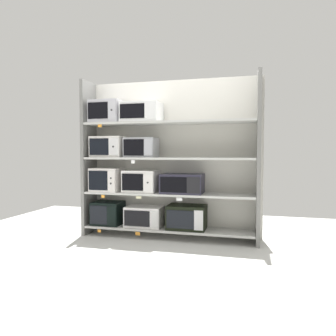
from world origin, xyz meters
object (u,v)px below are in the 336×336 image
object	(u,v)px
microwave_6	(109,147)
microwave_7	(141,148)
microwave_9	(142,113)
microwave_1	(144,216)
microwave_3	(107,179)
microwave_2	(187,217)
microwave_8	(108,112)
microwave_0	(108,213)
microwave_4	(141,181)
microwave_5	(182,184)

from	to	relation	value
microwave_6	microwave_7	bearing A→B (deg)	-0.01
microwave_7	microwave_9	xyz separation A→B (m)	(0.01, 0.00, 0.50)
microwave_1	microwave_6	bearing A→B (deg)	-180.00
microwave_1	microwave_3	bearing A→B (deg)	-179.98
microwave_2	microwave_8	size ratio (longest dim) A/B	1.18
microwave_0	microwave_4	world-z (taller)	microwave_4
microwave_5	microwave_8	size ratio (longest dim) A/B	1.28
microwave_3	microwave_5	xyz separation A→B (m)	(1.14, 0.00, -0.03)
microwave_8	microwave_9	bearing A→B (deg)	0.00
microwave_8	microwave_9	distance (m)	0.53
microwave_2	microwave_9	distance (m)	1.61
microwave_2	microwave_7	xyz separation A→B (m)	(-0.67, -0.00, 0.97)
microwave_9	microwave_1	bearing A→B (deg)	-0.44
microwave_2	microwave_9	world-z (taller)	microwave_9
microwave_3	microwave_9	world-z (taller)	microwave_9
microwave_5	microwave_7	xyz separation A→B (m)	(-0.60, -0.00, 0.50)
microwave_1	microwave_2	size ratio (longest dim) A/B	0.99
microwave_7	microwave_9	bearing A→B (deg)	2.23
microwave_0	microwave_8	bearing A→B (deg)	1.53
microwave_1	microwave_8	world-z (taller)	microwave_8
microwave_6	microwave_9	world-z (taller)	microwave_9
microwave_1	microwave_4	world-z (taller)	microwave_4
microwave_3	microwave_1	bearing A→B (deg)	0.02
microwave_4	microwave_9	bearing A→B (deg)	0.74
microwave_0	microwave_2	xyz separation A→B (m)	(1.20, 0.00, -0.00)
microwave_0	microwave_4	bearing A→B (deg)	0.02
microwave_5	microwave_8	world-z (taller)	microwave_8
microwave_9	microwave_0	bearing A→B (deg)	-179.97
microwave_7	microwave_9	world-z (taller)	microwave_9
microwave_5	microwave_9	bearing A→B (deg)	179.98
microwave_7	microwave_8	bearing A→B (deg)	179.96
microwave_6	microwave_5	bearing A→B (deg)	0.00
microwave_0	microwave_5	size ratio (longest dim) A/B	0.75
microwave_1	microwave_8	size ratio (longest dim) A/B	1.17
microwave_2	microwave_5	world-z (taller)	microwave_5
microwave_4	microwave_5	world-z (taller)	microwave_4
microwave_3	microwave_4	size ratio (longest dim) A/B	0.90
microwave_3	microwave_5	bearing A→B (deg)	0.01
microwave_0	microwave_9	bearing A→B (deg)	0.03
microwave_5	microwave_7	world-z (taller)	microwave_7
microwave_1	microwave_3	world-z (taller)	microwave_3
microwave_0	microwave_9	distance (m)	1.56
microwave_7	microwave_8	size ratio (longest dim) A/B	0.98
microwave_4	microwave_8	world-z (taller)	microwave_8
microwave_5	microwave_8	distance (m)	1.52
microwave_1	microwave_9	bearing A→B (deg)	179.56
microwave_0	microwave_8	size ratio (longest dim) A/B	0.95
microwave_5	microwave_3	bearing A→B (deg)	-179.99
microwave_0	microwave_5	bearing A→B (deg)	0.01
microwave_4	microwave_8	xyz separation A→B (m)	(-0.52, 0.00, 1.00)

